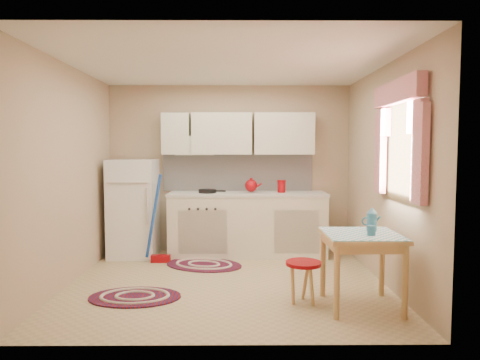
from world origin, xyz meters
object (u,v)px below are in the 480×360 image
(fridge, at_px, (134,208))
(base_cabinets, at_px, (247,225))
(stool, at_px, (303,282))
(table, at_px, (361,271))

(fridge, relative_size, base_cabinets, 0.62)
(fridge, height_order, base_cabinets, fridge)
(base_cabinets, xyz_separation_m, stool, (0.51, -1.97, -0.23))
(base_cabinets, distance_m, stool, 2.04)
(fridge, bearing_deg, base_cabinets, 1.75)
(fridge, bearing_deg, table, -36.86)
(table, bearing_deg, base_cabinets, 117.07)
(base_cabinets, relative_size, stool, 5.36)
(fridge, xyz_separation_m, base_cabinets, (1.64, 0.05, -0.26))
(fridge, relative_size, stool, 3.33)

